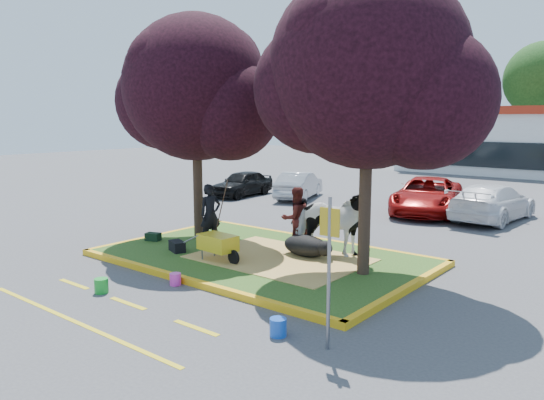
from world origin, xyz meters
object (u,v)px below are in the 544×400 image
Objects in this scene: bucket_pink at (175,279)px; car_silver at (299,185)px; car_black at (242,183)px; handler at (210,214)px; sign_post at (329,257)px; wheelbarrow at (218,243)px; cow at (330,223)px; calf at (306,246)px; bucket_green at (101,286)px; bucket_blue at (278,327)px.

bucket_pink is 13.21m from car_silver.
bucket_pink is 0.08× the size of car_black.
handler is 0.69× the size of sign_post.
wheelbarrow is 5.39m from sign_post.
handler is at bearing 89.02° from cow.
bucket_pink is at bearing -129.13° from handler.
calf is 0.51× the size of sign_post.
cow is 0.58× the size of car_black.
bucket_green is 14.29m from car_black.
bucket_blue is 0.08× the size of car_silver.
calf is 5.16m from bucket_green.
car_silver is at bearing 113.94° from bucket_pink.
cow is 0.87m from calf.
bucket_green is at bearing 136.64° from cow.
sign_post reaches higher than wheelbarrow.
wheelbarrow is (-1.47, -1.73, 0.18)m from calf.
handler is at bearing -57.24° from car_black.
cow reaches higher than car_black.
handler is at bearing 102.11° from bucket_green.
sign_post is (4.78, -2.32, 0.93)m from wheelbarrow.
cow reaches higher than car_silver.
wheelbarrow is at bearing -148.66° from calf.
bucket_green is at bearing 89.03° from car_silver.
calf is 4.08× the size of bucket_blue.
wheelbarrow reaches higher than bucket_pink.
sign_post is (2.84, -4.47, 0.52)m from cow.
car_silver reaches higher than wheelbarrow.
calf is 10.84m from car_silver.
calf is 0.73× the size of wheelbarrow.
bucket_green is at bearing -174.67° from sign_post.
handler is 5.43× the size of bucket_green.
handler is 0.97× the size of wheelbarrow.
bucket_green is (-0.52, -3.03, -0.45)m from wheelbarrow.
car_black is at bearing 121.67° from calf.
handler is (-3.35, -1.02, -0.02)m from cow.
wheelbarrow is at bearing -55.13° from car_black.
sign_post is 0.70× the size of car_black.
car_black is at bearing 2.02° from car_silver.
bucket_green is at bearing -131.05° from calf.
car_black reaches higher than bucket_pink.
cow is at bearing 110.67° from car_silver.
car_silver is at bearing 124.73° from bucket_blue.
bucket_pink is at bearing 94.30° from car_silver.
sign_post reaches higher than calf.
bucket_green is (0.89, -4.15, -0.85)m from handler.
sign_post reaches higher than handler.
sign_post is 5.52m from bucket_green.
calf is at bearing 54.65° from wheelbarrow.
sign_post is 4.73m from bucket_pink.
car_black is (-9.11, 7.63, 0.18)m from calf.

